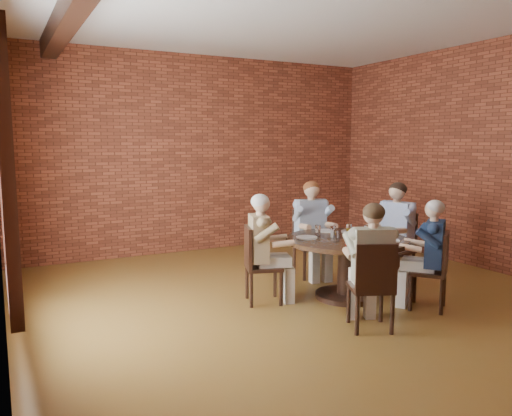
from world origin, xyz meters
name	(u,v)px	position (x,y,z in m)	size (l,w,h in m)	color
floor	(314,304)	(0.00, 0.00, 0.00)	(7.00, 7.00, 0.00)	brown
ceiling	(318,5)	(0.00, 0.00, 3.40)	(7.00, 7.00, 0.00)	silver
wall_back	(203,154)	(0.00, 3.50, 1.70)	(7.00, 7.00, 0.00)	brown
wall_right	(503,157)	(3.25, 0.00, 1.70)	(7.00, 7.00, 0.00)	brown
window	(4,170)	(-3.18, 0.40, 1.65)	(0.10, 2.16, 2.36)	white
dining_table	(346,256)	(0.50, 0.04, 0.53)	(1.49, 1.49, 0.75)	black
chair_a	(398,244)	(1.60, 0.32, 0.52)	(0.54, 0.54, 0.96)	black
diner_a	(394,233)	(1.51, 0.30, 0.68)	(0.55, 0.68, 1.37)	#3C589D
chair_b	(309,240)	(0.70, 1.15, 0.51)	(0.51, 0.51, 0.95)	black
diner_b	(312,230)	(0.68, 1.07, 0.68)	(0.54, 0.67, 1.36)	#808FA4
chair_c	(257,262)	(-0.56, 0.38, 0.50)	(0.52, 0.52, 0.92)	black
diner_c	(264,249)	(-0.48, 0.36, 0.65)	(0.51, 0.63, 1.30)	brown
chair_d	(373,283)	(0.05, -0.97, 0.50)	(0.55, 0.55, 0.92)	black
diner_d	(371,267)	(0.08, -0.90, 0.65)	(0.51, 0.63, 1.30)	tan
chair_e	(435,268)	(1.13, -0.78, 0.49)	(0.55, 0.55, 0.90)	black
diner_e	(429,255)	(1.08, -0.72, 0.63)	(0.48, 0.60, 1.26)	#172641
plate_a	(351,231)	(0.81, 0.34, 0.76)	(0.26, 0.26, 0.01)	white
plate_b	(326,231)	(0.56, 0.54, 0.76)	(0.26, 0.26, 0.01)	white
plate_c	(307,237)	(0.07, 0.27, 0.76)	(0.26, 0.26, 0.01)	white
plate_d	(389,241)	(0.81, -0.35, 0.76)	(0.26, 0.26, 0.01)	white
glass_a	(366,231)	(0.77, 0.00, 0.82)	(0.07, 0.07, 0.14)	white
glass_b	(349,230)	(0.64, 0.18, 0.82)	(0.07, 0.07, 0.14)	white
glass_c	(318,231)	(0.25, 0.29, 0.82)	(0.07, 0.07, 0.14)	white
glass_d	(333,232)	(0.38, 0.15, 0.82)	(0.07, 0.07, 0.14)	white
glass_e	(336,236)	(0.24, -0.09, 0.82)	(0.07, 0.07, 0.14)	white
glass_f	(348,240)	(0.22, -0.35, 0.82)	(0.07, 0.07, 0.14)	white
glass_g	(358,234)	(0.54, -0.11, 0.82)	(0.07, 0.07, 0.14)	white
glass_h	(377,233)	(0.81, -0.15, 0.82)	(0.07, 0.07, 0.14)	white
smartphone	(394,239)	(0.94, -0.31, 0.75)	(0.07, 0.15, 0.01)	black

